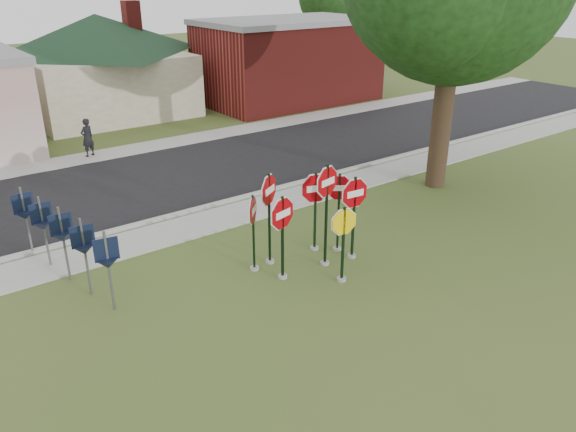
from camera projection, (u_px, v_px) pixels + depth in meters
ground at (347, 287)px, 13.94m from camera, size 120.00×120.00×0.00m
sidewalk_near at (231, 215)px, 17.97m from camera, size 60.00×1.60×0.06m
road at (169, 178)px, 21.28m from camera, size 60.00×7.00×0.04m
sidewalk_far at (126, 151)px, 24.43m from camera, size 60.00×1.60×0.06m
curb at (216, 205)px, 18.69m from camera, size 60.00×0.20×0.14m
stop_sign_center at (327, 200)px, 14.29m from camera, size 1.10×0.26×2.91m
stop_sign_yellow at (343, 237)px, 13.75m from camera, size 0.95×0.24×2.11m
stop_sign_left at (282, 226)px, 13.79m from camera, size 1.12×0.29×2.36m
stop_sign_right at (354, 206)px, 14.81m from camera, size 1.14×0.24×2.45m
stop_sign_back_right at (315, 200)px, 15.26m from camera, size 1.11×0.35×2.42m
stop_sign_back_left at (269, 205)px, 14.45m from camera, size 0.98×0.59×2.66m
stop_sign_far_right at (339, 203)px, 15.23m from camera, size 0.82×0.60×2.37m
stop_sign_far_left at (253, 224)px, 14.24m from camera, size 0.72×0.72×2.20m
route_sign_row at (63, 236)px, 13.80m from camera, size 1.43×4.63×2.00m
building_house at (98, 45)px, 29.75m from camera, size 11.60×11.60×6.20m
building_brick at (289, 60)px, 33.15m from camera, size 10.20×6.20×4.75m
pedestrian at (87, 137)px, 23.36m from camera, size 0.69×0.58×1.60m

